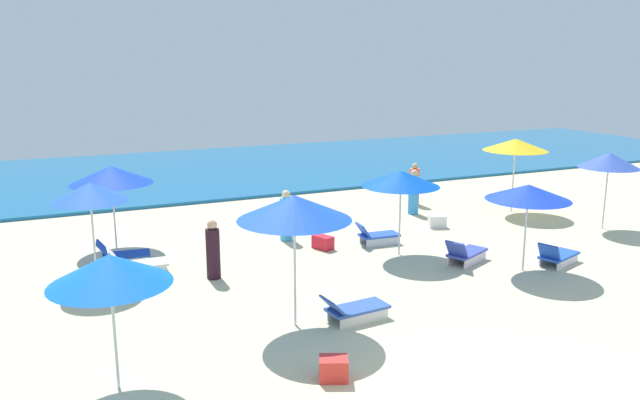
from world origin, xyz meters
name	(u,v)px	position (x,y,z in m)	size (l,w,h in m)	color
ocean	(186,172)	(0.00, 23.31, 0.06)	(60.00, 13.39, 0.12)	#155F96
umbrella_1	(609,160)	(10.12, 7.91, 2.22)	(1.88, 1.88, 2.46)	silver
umbrella_2	(294,208)	(-1.71, 5.00, 2.49)	(2.30, 2.30, 2.75)	silver
lounge_chair_2_0	(354,309)	(-0.51, 4.71, 0.25)	(1.48, 0.73, 0.61)	silver
umbrella_3	(528,192)	(4.94, 5.77, 2.06)	(2.13, 2.13, 2.26)	silver
lounge_chair_3_0	(465,253)	(3.93, 6.85, 0.27)	(1.51, 1.10, 0.73)	silver
lounge_chair_3_1	(557,256)	(6.08, 5.74, 0.24)	(1.45, 0.97, 0.68)	silver
umbrella_4	(516,145)	(8.96, 10.89, 2.40)	(2.23, 2.23, 2.61)	silver
umbrella_5	(111,175)	(-4.44, 12.09, 2.15)	(2.32, 2.32, 2.40)	silver
umbrella_6	(401,179)	(2.71, 8.23, 2.16)	(2.14, 2.14, 2.38)	silver
lounge_chair_6_0	(376,235)	(2.61, 9.35, 0.26)	(1.30, 0.64, 0.68)	silver
umbrella_7	(90,192)	(-5.21, 9.31, 2.27)	(1.80, 1.80, 2.49)	silver
lounge_chair_7_0	(122,255)	(-4.46, 10.58, 0.24)	(1.41, 0.72, 0.66)	silver
lounge_chair_7_1	(136,264)	(-4.24, 9.52, 0.26)	(1.47, 0.69, 0.73)	silver
umbrella_8	(110,269)	(-5.34, 3.87, 2.08)	(1.98, 1.98, 2.33)	silver
beachgoer_0	(286,217)	(0.34, 10.82, 0.71)	(0.40, 0.40, 1.54)	#3D9EDA
beachgoer_1	(414,186)	(6.39, 13.27, 0.71)	(0.44, 0.44, 1.56)	#D46051
beachgoer_2	(414,193)	(5.58, 12.05, 0.73)	(0.51, 0.51, 1.58)	#348BDA
beachgoer_4	(213,251)	(-2.52, 8.44, 0.70)	(0.36, 0.36, 1.51)	black
cooler_box_0	(437,221)	(5.33, 10.19, 0.20)	(0.54, 0.36, 0.39)	white
cooler_box_1	(323,242)	(0.98, 9.57, 0.19)	(0.60, 0.34, 0.38)	red
cooler_box_2	(334,369)	(-1.95, 2.65, 0.20)	(0.49, 0.38, 0.40)	red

